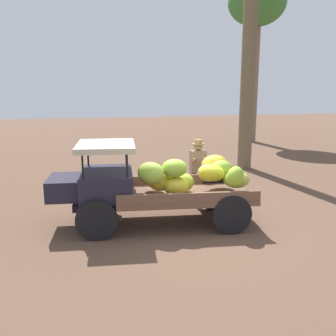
{
  "coord_description": "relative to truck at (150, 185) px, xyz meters",
  "views": [
    {
      "loc": [
        2.26,
        7.85,
        3.08
      ],
      "look_at": [
        0.37,
        -0.14,
        1.29
      ],
      "focal_mm": 40.53,
      "sensor_mm": 36.0,
      "label": 1
    }
  ],
  "objects": [
    {
      "name": "ground_plane",
      "position": [
        -0.76,
        0.15,
        -0.93
      ],
      "size": [
        60.0,
        60.0,
        0.0
      ],
      "primitive_type": "plane",
      "color": "brown"
    },
    {
      "name": "truck",
      "position": [
        0.0,
        0.0,
        0.0
      ],
      "size": [
        4.58,
        2.14,
        1.86
      ],
      "rotation": [
        0.0,
        0.0,
        -0.11
      ],
      "color": "#201C2D",
      "rests_on": "ground"
    },
    {
      "name": "forest_tree_6",
      "position": [
        -7.92,
        -11.53,
        6.12
      ],
      "size": [
        3.04,
        3.04,
        8.55
      ],
      "color": "#86665B",
      "rests_on": "ground"
    },
    {
      "name": "loose_banana_bunch",
      "position": [
        -2.48,
        -1.76,
        -0.78
      ],
      "size": [
        0.38,
        0.65,
        0.3
      ],
      "primitive_type": "ellipsoid",
      "rotation": [
        0.0,
        -0.02,
        1.66
      ],
      "color": "#87AD2D",
      "rests_on": "ground"
    },
    {
      "name": "farmer",
      "position": [
        -1.48,
        -1.17,
        0.06
      ],
      "size": [
        0.53,
        0.46,
        1.73
      ],
      "rotation": [
        0.0,
        0.0,
        1.57
      ],
      "color": "#886243",
      "rests_on": "ground"
    }
  ]
}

